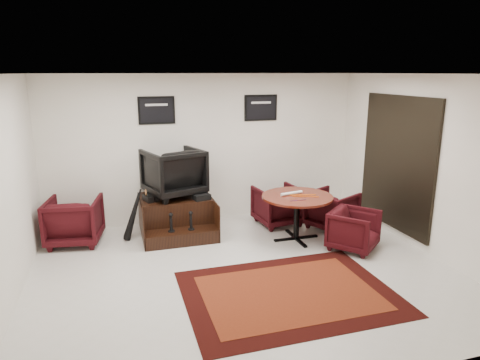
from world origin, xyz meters
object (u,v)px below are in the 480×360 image
armchair_side (74,218)px  table_chair_corner (354,228)px  meeting_table (297,201)px  table_chair_window (332,208)px  table_chair_back (278,204)px  shine_chair (173,170)px  shine_podium (176,216)px

armchair_side → table_chair_corner: armchair_side is taller
meeting_table → table_chair_window: size_ratio=1.54×
meeting_table → table_chair_back: size_ratio=1.49×
shine_chair → armchair_side: (-1.72, -0.14, -0.69)m
shine_podium → shine_chair: 0.84m
shine_podium → table_chair_back: 1.92m
table_chair_corner → armchair_side: bearing=119.8°
table_chair_window → table_chair_back: bearing=33.2°
shine_podium → table_chair_back: size_ratio=1.61×
shine_chair → armchair_side: shine_chair is taller
shine_chair → shine_podium: bearing=72.3°
table_chair_window → meeting_table: bearing=84.0°
shine_podium → shine_chair: (0.00, 0.14, 0.83)m
meeting_table → table_chair_back: bearing=91.7°
table_chair_back → table_chair_window: (0.87, -0.51, -0.01)m
meeting_table → armchair_side: bearing=165.6°
meeting_table → table_chair_window: bearing=20.3°
table_chair_back → shine_podium: bearing=-10.1°
table_chair_back → table_chair_window: size_ratio=1.03×
table_chair_corner → meeting_table: bearing=97.2°
table_chair_window → table_chair_corner: (-0.13, -0.97, -0.03)m
shine_chair → armchair_side: bearing=-12.9°
table_chair_back → table_chair_corner: 1.66m
shine_podium → table_chair_corner: (2.65, -1.60, 0.06)m
table_chair_back → shine_chair: bearing=-14.2°
meeting_table → table_chair_window: 0.95m
shine_chair → table_chair_window: 2.98m
shine_podium → meeting_table: meeting_table is taller
meeting_table → table_chair_back: 0.88m
meeting_table → shine_podium: bearing=154.0°
shine_chair → table_chair_back: bearing=154.7°
table_chair_back → table_chair_window: 1.01m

